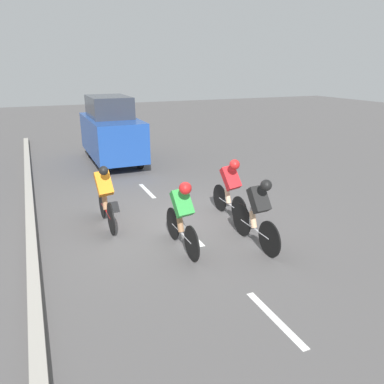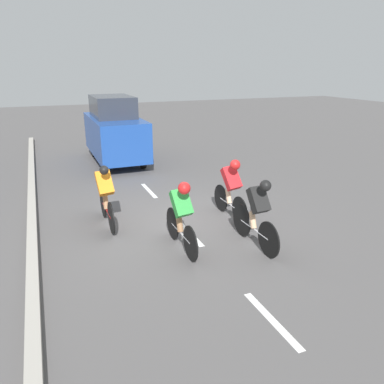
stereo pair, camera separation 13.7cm
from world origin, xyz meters
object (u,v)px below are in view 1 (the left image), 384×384
(cyclist_green, at_px, (182,213))
(cyclist_orange, at_px, (105,195))
(cyclist_black, at_px, (258,211))
(cyclist_red, at_px, (230,187))
(support_car, at_px, (111,131))

(cyclist_green, relative_size, cyclist_orange, 0.96)
(cyclist_black, bearing_deg, cyclist_orange, -40.44)
(cyclist_black, bearing_deg, cyclist_red, -98.25)
(cyclist_orange, bearing_deg, cyclist_black, 139.56)
(cyclist_black, xyz_separation_m, cyclist_red, (-0.22, -1.51, 0.03))
(cyclist_black, bearing_deg, support_car, -81.81)
(cyclist_red, height_order, cyclist_green, cyclist_red)
(support_car, bearing_deg, cyclist_orange, 76.62)
(cyclist_red, height_order, cyclist_orange, cyclist_red)
(cyclist_black, height_order, cyclist_red, cyclist_red)
(cyclist_green, height_order, support_car, support_car)
(cyclist_black, distance_m, support_car, 8.24)
(cyclist_black, xyz_separation_m, support_car, (1.17, -8.14, 0.43))
(cyclist_black, distance_m, cyclist_orange, 3.40)
(cyclist_orange, distance_m, support_car, 6.12)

